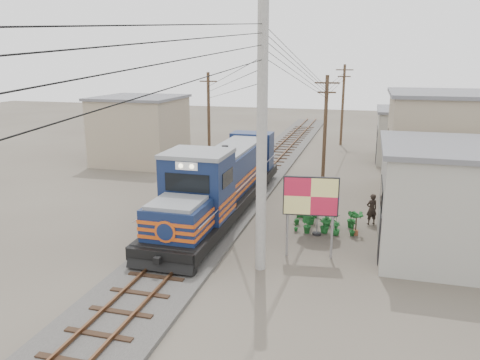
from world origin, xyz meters
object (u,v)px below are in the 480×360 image
(market_umbrella, at_px, (318,194))
(billboard, at_px, (311,198))
(vendor, at_px, (372,209))
(locomotive, at_px, (222,182))

(market_umbrella, bearing_deg, billboard, -90.94)
(vendor, bearing_deg, locomotive, -27.36)
(billboard, relative_size, market_umbrella, 1.27)
(locomotive, height_order, vendor, locomotive)
(billboard, distance_m, market_umbrella, 2.70)
(locomotive, height_order, billboard, locomotive)
(locomotive, height_order, market_umbrella, locomotive)
(locomotive, xyz_separation_m, market_umbrella, (5.24, -1.87, 0.30))
(billboard, relative_size, vendor, 2.19)
(locomotive, bearing_deg, vendor, 2.16)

